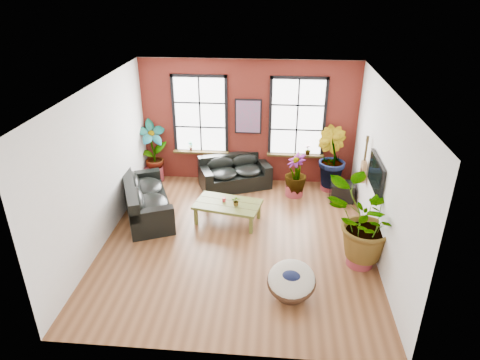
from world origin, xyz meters
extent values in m
cube|color=brown|center=(0.00, 0.00, -0.01)|extent=(6.00, 6.50, 0.02)
cube|color=white|center=(0.00, 0.00, 3.51)|extent=(6.00, 6.50, 0.02)
cube|color=#591914|center=(0.00, 3.26, 1.75)|extent=(6.00, 0.02, 3.50)
cube|color=silver|center=(0.00, -3.26, 1.75)|extent=(6.00, 0.02, 3.50)
cube|color=silver|center=(-3.01, 0.00, 1.75)|extent=(0.02, 6.50, 3.50)
cube|color=silver|center=(3.01, 0.00, 1.75)|extent=(0.02, 6.50, 3.50)
cube|color=white|center=(-1.35, 3.20, 1.95)|extent=(1.40, 0.02, 2.10)
cube|color=#2F220D|center=(-1.35, 3.13, 0.87)|extent=(1.60, 0.22, 0.06)
cube|color=white|center=(1.35, 3.20, 1.95)|extent=(1.40, 0.02, 2.10)
cube|color=#2F220D|center=(1.35, 3.13, 0.87)|extent=(1.60, 0.22, 0.06)
cube|color=black|center=(-0.33, 2.71, 0.22)|extent=(2.14, 1.60, 0.44)
cube|color=black|center=(-0.46, 3.04, 0.66)|extent=(1.87, 0.94, 0.45)
cube|color=black|center=(-1.11, 2.39, 0.55)|extent=(0.57, 0.95, 0.23)
cube|color=black|center=(0.46, 3.03, 0.55)|extent=(0.57, 0.95, 0.23)
ellipsoid|color=black|center=(-0.65, 2.52, 0.50)|extent=(1.05, 1.04, 0.25)
ellipsoid|color=black|center=(-0.75, 2.77, 0.66)|extent=(0.84, 0.54, 0.43)
ellipsoid|color=black|center=(0.03, 2.80, 0.50)|extent=(1.05, 1.04, 0.25)
ellipsoid|color=black|center=(-0.07, 3.05, 0.66)|extent=(0.84, 0.54, 0.43)
cube|color=black|center=(-2.38, 0.99, 0.23)|extent=(1.86, 2.59, 0.47)
cube|color=black|center=(-2.73, 0.84, 0.71)|extent=(1.16, 2.29, 0.48)
cube|color=black|center=(-1.96, 0.00, 0.59)|extent=(1.02, 0.62, 0.24)
cube|color=black|center=(-2.80, 1.98, 0.59)|extent=(1.02, 0.62, 0.24)
ellipsoid|color=black|center=(-2.14, 0.57, 0.53)|extent=(1.18, 1.29, 0.27)
ellipsoid|color=black|center=(-2.41, 0.46, 0.71)|extent=(0.65, 1.07, 0.46)
ellipsoid|color=black|center=(-2.52, 1.45, 0.53)|extent=(1.18, 1.29, 0.27)
ellipsoid|color=black|center=(-2.78, 1.34, 0.71)|extent=(0.65, 1.07, 0.46)
cube|color=#4E551E|center=(-0.32, 0.82, 0.47)|extent=(1.72, 1.20, 0.07)
cube|color=#2F220D|center=(-0.35, 0.68, 0.50)|extent=(1.53, 0.33, 0.00)
cube|color=#2F220D|center=(-0.29, 0.97, 0.50)|extent=(1.53, 0.33, 0.00)
cube|color=#4E551E|center=(-1.07, 0.62, 0.22)|extent=(0.09, 0.09, 0.44)
cube|color=#4E551E|center=(0.28, 0.33, 0.22)|extent=(0.09, 0.09, 0.44)
cube|color=#4E551E|center=(-0.93, 1.32, 0.22)|extent=(0.09, 0.09, 0.44)
cube|color=#4E551E|center=(0.43, 1.03, 0.22)|extent=(0.09, 0.09, 0.44)
cylinder|color=#BC2F35|center=(-0.42, 0.90, 0.55)|extent=(0.11, 0.11, 0.10)
cylinder|color=#3C2415|center=(1.17, -1.78, 0.11)|extent=(0.60, 0.60, 0.21)
torus|color=#3C2415|center=(1.17, -1.78, 0.35)|extent=(1.04, 1.04, 0.42)
ellipsoid|color=beige|center=(1.17, -1.78, 0.41)|extent=(1.01, 1.06, 0.57)
ellipsoid|color=#12193A|center=(1.17, -1.82, 0.51)|extent=(0.39, 0.33, 0.16)
cube|color=black|center=(0.00, 3.19, 1.95)|extent=(0.74, 0.04, 0.98)
cube|color=#0C7F8C|center=(0.00, 3.16, 1.95)|extent=(0.66, 0.02, 0.90)
cube|color=black|center=(2.95, 0.30, 1.65)|extent=(0.06, 1.25, 0.72)
cube|color=black|center=(2.92, 0.30, 1.65)|extent=(0.01, 1.15, 0.62)
cylinder|color=#B27F4C|center=(2.90, 1.35, 1.13)|extent=(0.09, 0.38, 0.38)
cylinder|color=#B27F4C|center=(2.90, 1.35, 1.38)|extent=(0.09, 0.30, 0.30)
cylinder|color=black|center=(2.90, 1.35, 1.13)|extent=(0.09, 0.11, 0.11)
cube|color=#2F220D|center=(2.90, 1.35, 1.75)|extent=(0.04, 0.05, 0.55)
cube|color=#2F220D|center=(2.90, 1.35, 2.07)|extent=(0.06, 0.06, 0.14)
cube|color=black|center=(2.60, 2.18, 0.25)|extent=(0.61, 0.51, 0.50)
cylinder|color=maroon|center=(-2.75, 2.95, 0.21)|extent=(0.58, 0.58, 0.41)
cylinder|color=maroon|center=(2.33, 2.79, 0.17)|extent=(0.48, 0.48, 0.35)
cylinder|color=maroon|center=(2.63, -0.66, 0.20)|extent=(0.60, 0.60, 0.40)
cylinder|color=maroon|center=(1.34, 2.34, 0.18)|extent=(0.52, 0.52, 0.35)
imported|color=#164D14|center=(-2.72, 2.96, 0.98)|extent=(1.06, 0.98, 1.67)
imported|color=#164D14|center=(2.30, 2.80, 0.97)|extent=(1.11, 1.16, 1.65)
imported|color=#164D14|center=(2.62, -0.65, 1.01)|extent=(1.77, 1.62, 1.70)
imported|color=#164D14|center=(1.36, 2.32, 0.69)|extent=(0.81, 0.81, 1.09)
imported|color=#164D14|center=(-0.10, 0.73, 0.62)|extent=(0.23, 0.20, 0.24)
imported|color=#164D14|center=(-1.65, 3.13, 1.04)|extent=(0.17, 0.17, 0.27)
imported|color=#164D14|center=(1.70, 3.13, 1.04)|extent=(0.19, 0.19, 0.27)
camera|label=1|loc=(0.77, -8.18, 5.54)|focal=32.00mm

